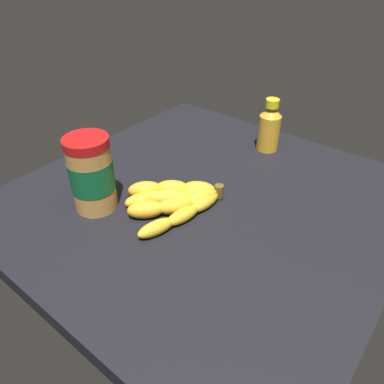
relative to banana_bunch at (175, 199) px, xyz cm
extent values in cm
cube|color=black|center=(-3.08, -6.80, -3.46)|extent=(78.95, 79.58, 3.54)
ellipsoid|color=gold|center=(-1.78, -5.77, 0.15)|extent=(8.23, 6.91, 3.69)
ellipsoid|color=gold|center=(3.06, -2.42, 0.15)|extent=(8.06, 7.51, 3.69)
ellipsoid|color=gold|center=(7.34, 1.61, 0.15)|extent=(7.70, 7.94, 3.69)
ellipsoid|color=gold|center=(-2.23, -5.00, -0.07)|extent=(7.84, 7.49, 3.25)
ellipsoid|color=gold|center=(1.93, -0.59, -0.07)|extent=(7.27, 7.98, 3.25)
ellipsoid|color=gold|center=(5.27, 4.47, -0.07)|extent=(6.47, 8.24, 3.25)
ellipsoid|color=gold|center=(-3.33, -4.74, -0.16)|extent=(6.12, 6.91, 3.08)
ellipsoid|color=gold|center=(-0.09, -0.94, -0.16)|extent=(6.65, 6.57, 3.08)
ellipsoid|color=gold|center=(3.82, 2.17, -0.16)|extent=(6.94, 6.00, 3.08)
ellipsoid|color=gold|center=(-4.08, -3.75, 0.16)|extent=(6.07, 8.42, 3.70)
ellipsoid|color=gold|center=(-1.47, 1.72, 0.16)|extent=(7.09, 8.43, 3.70)
ellipsoid|color=gold|center=(2.13, 6.60, 0.16)|extent=(7.85, 8.13, 3.70)
ellipsoid|color=gold|center=(-5.33, -3.35, -0.26)|extent=(3.38, 8.12, 2.88)
ellipsoid|color=gold|center=(-4.59, 2.96, -0.26)|extent=(4.18, 8.33, 2.88)
ellipsoid|color=gold|center=(-3.19, 9.16, -0.26)|extent=(4.93, 8.44, 2.88)
cylinder|color=brown|center=(-5.62, -8.02, 0.11)|extent=(2.00, 2.00, 3.00)
cylinder|color=#BF8442|center=(12.91, 10.53, 5.43)|extent=(8.78, 8.78, 14.24)
cylinder|color=#0F592D|center=(12.91, 10.53, 6.14)|extent=(8.95, 8.95, 6.41)
cylinder|color=#B71414|center=(12.91, 10.53, 13.45)|extent=(8.94, 8.94, 1.80)
cylinder|color=gold|center=(-2.45, -34.87, 3.04)|extent=(5.68, 5.68, 9.47)
cone|color=gold|center=(-2.45, -34.87, 8.94)|extent=(5.68, 5.68, 2.35)
cylinder|color=yellow|center=(-2.45, -34.87, 11.16)|extent=(3.38, 3.38, 2.09)
camera|label=1|loc=(-42.38, 47.11, 45.77)|focal=34.63mm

